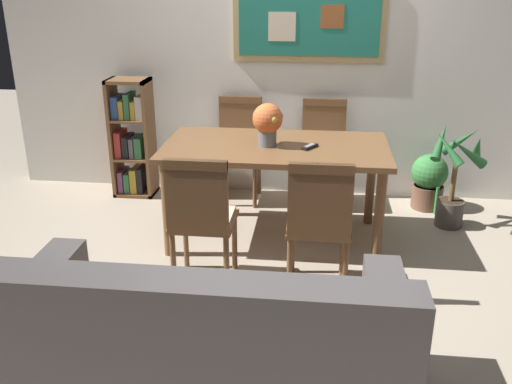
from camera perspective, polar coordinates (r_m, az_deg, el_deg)
name	(u,v)px	position (r m, az deg, el deg)	size (l,w,h in m)	color
ground_plane	(277,276)	(3.87, 2.17, -8.51)	(12.00, 12.00, 0.00)	tan
wall_back_with_painting	(294,49)	(5.05, 3.93, 14.27)	(5.20, 0.14, 2.60)	silver
dining_table	(276,157)	(4.15, 2.01, 3.58)	(1.64, 0.89, 0.75)	brown
dining_chair_near_left	(201,212)	(3.51, -5.61, -2.03)	(0.40, 0.41, 0.91)	brown
dining_chair_far_right	(323,144)	(4.95, 6.84, 4.91)	(0.40, 0.41, 0.91)	brown
dining_chair_far_left	(239,140)	(5.02, -1.74, 5.29)	(0.40, 0.41, 0.91)	brown
dining_chair_near_right	(319,216)	(3.45, 6.44, -2.48)	(0.40, 0.41, 0.91)	brown
leather_couch	(205,352)	(2.67, -5.16, -15.93)	(1.80, 0.84, 0.84)	#514C4C
bookshelf	(132,141)	(5.22, -12.49, 5.12)	(0.36, 0.28, 1.07)	brown
potted_ivy	(429,180)	(5.08, 17.15, 1.13)	(0.31, 0.31, 0.52)	brown
potted_palm	(454,181)	(4.71, 19.45, 1.03)	(0.42, 0.45, 0.84)	#4C4742
flower_vase	(268,122)	(4.06, 1.18, 7.16)	(0.22, 0.22, 0.31)	slate
tv_remote	(310,147)	(4.06, 5.50, 4.61)	(0.12, 0.16, 0.02)	black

